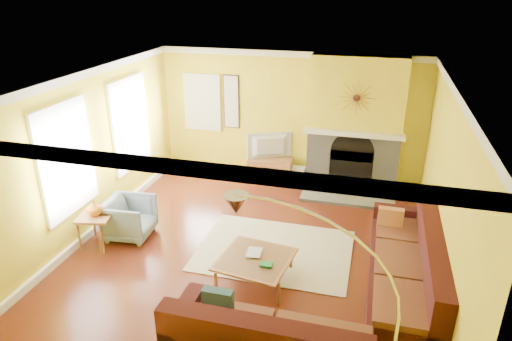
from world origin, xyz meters
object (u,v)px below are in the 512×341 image
(coffee_table, at_px, (255,269))
(media_console, at_px, (270,170))
(sectional_sofa, at_px, (323,267))
(armchair, at_px, (130,218))
(side_table, at_px, (98,230))
(arc_lamp, at_px, (320,326))

(coffee_table, xyz_separation_m, media_console, (-0.61, 3.47, 0.06))
(sectional_sofa, relative_size, armchair, 4.97)
(coffee_table, bearing_deg, side_table, 174.78)
(sectional_sofa, relative_size, coffee_table, 3.82)
(armchair, bearing_deg, arc_lamp, -132.53)
(coffee_table, height_order, side_table, side_table)
(arc_lamp, bearing_deg, media_console, 107.65)
(media_console, xyz_separation_m, side_table, (-2.08, -3.22, 0.03))
(media_console, distance_m, side_table, 3.84)
(side_table, distance_m, arc_lamp, 4.55)
(coffee_table, height_order, arc_lamp, arc_lamp)
(coffee_table, relative_size, armchair, 1.30)
(arc_lamp, bearing_deg, sectional_sofa, 95.30)
(coffee_table, height_order, armchair, armchair)
(sectional_sofa, height_order, coffee_table, sectional_sofa)
(side_table, bearing_deg, armchair, 49.13)
(media_console, relative_size, armchair, 1.23)
(sectional_sofa, distance_m, side_table, 3.67)
(side_table, bearing_deg, media_console, 57.16)
(media_console, height_order, armchair, armchair)
(sectional_sofa, distance_m, arc_lamp, 2.09)
(arc_lamp, bearing_deg, coffee_table, 119.33)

